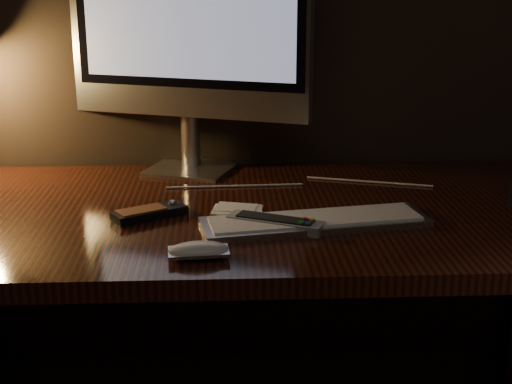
{
  "coord_description": "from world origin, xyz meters",
  "views": [
    {
      "loc": [
        -0.08,
        0.39,
        1.24
      ],
      "look_at": [
        -0.02,
        1.73,
        0.82
      ],
      "focal_mm": 50.0,
      "sensor_mm": 36.0,
      "label": 1
    }
  ],
  "objects_px": {
    "desk": "(259,251)",
    "tv_remote": "(275,223)",
    "media_remote": "(149,212)",
    "keyboard": "(315,221)",
    "monitor": "(187,16)",
    "mouse": "(199,252)"
  },
  "relations": [
    {
      "from": "keyboard",
      "to": "tv_remote",
      "type": "xyz_separation_m",
      "value": [
        -0.08,
        -0.01,
        0.0
      ]
    },
    {
      "from": "keyboard",
      "to": "tv_remote",
      "type": "distance_m",
      "value": 0.08
    },
    {
      "from": "monitor",
      "to": "mouse",
      "type": "distance_m",
      "value": 0.7
    },
    {
      "from": "keyboard",
      "to": "mouse",
      "type": "relative_size",
      "value": 4.23
    },
    {
      "from": "desk",
      "to": "tv_remote",
      "type": "relative_size",
      "value": 8.07
    },
    {
      "from": "tv_remote",
      "to": "desk",
      "type": "bearing_deg",
      "value": 121.45
    },
    {
      "from": "desk",
      "to": "media_remote",
      "type": "relative_size",
      "value": 9.89
    },
    {
      "from": "desk",
      "to": "mouse",
      "type": "bearing_deg",
      "value": -109.69
    },
    {
      "from": "desk",
      "to": "keyboard",
      "type": "xyz_separation_m",
      "value": [
        0.1,
        -0.19,
        0.14
      ]
    },
    {
      "from": "keyboard",
      "to": "media_remote",
      "type": "relative_size",
      "value": 2.84
    },
    {
      "from": "keyboard",
      "to": "media_remote",
      "type": "xyz_separation_m",
      "value": [
        -0.34,
        0.06,
        0.0
      ]
    },
    {
      "from": "media_remote",
      "to": "tv_remote",
      "type": "height_order",
      "value": "media_remote"
    },
    {
      "from": "mouse",
      "to": "media_remote",
      "type": "distance_m",
      "value": 0.25
    },
    {
      "from": "desk",
      "to": "monitor",
      "type": "bearing_deg",
      "value": 124.86
    },
    {
      "from": "keyboard",
      "to": "mouse",
      "type": "distance_m",
      "value": 0.28
    },
    {
      "from": "mouse",
      "to": "tv_remote",
      "type": "distance_m",
      "value": 0.21
    },
    {
      "from": "desk",
      "to": "tv_remote",
      "type": "distance_m",
      "value": 0.25
    },
    {
      "from": "monitor",
      "to": "mouse",
      "type": "xyz_separation_m",
      "value": [
        0.04,
        -0.58,
        -0.38
      ]
    },
    {
      "from": "keyboard",
      "to": "desk",
      "type": "bearing_deg",
      "value": 109.66
    },
    {
      "from": "mouse",
      "to": "media_remote",
      "type": "relative_size",
      "value": 0.67
    },
    {
      "from": "monitor",
      "to": "desk",
      "type": "bearing_deg",
      "value": -34.75
    },
    {
      "from": "desk",
      "to": "monitor",
      "type": "xyz_separation_m",
      "value": [
        -0.16,
        0.23,
        0.52
      ]
    }
  ]
}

